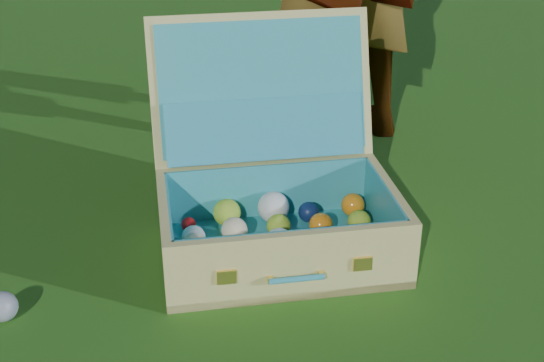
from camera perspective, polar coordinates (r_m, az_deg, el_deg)
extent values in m
plane|color=#215114|center=(1.87, -1.22, -7.40)|extent=(60.00, 60.00, 0.00)
sphere|color=teal|center=(1.82, -19.65, -8.90)|extent=(0.07, 0.07, 0.07)
cube|color=#CCBF6E|center=(1.95, 0.57, -5.42)|extent=(0.62, 0.44, 0.02)
cube|color=#CCBF6E|center=(1.75, 1.69, -6.47)|extent=(0.59, 0.06, 0.18)
cube|color=#CCBF6E|center=(2.07, -0.36, -0.86)|extent=(0.59, 0.06, 0.18)
cube|color=#CCBF6E|center=(1.88, -8.04, -4.15)|extent=(0.05, 0.35, 0.18)
cube|color=#CCBF6E|center=(1.97, 8.78, -2.67)|extent=(0.05, 0.35, 0.18)
cube|color=teal|center=(1.94, 0.57, -5.07)|extent=(0.57, 0.39, 0.01)
cube|color=teal|center=(1.76, 1.60, -5.93)|extent=(0.55, 0.05, 0.16)
cube|color=teal|center=(2.05, -0.30, -0.76)|extent=(0.55, 0.05, 0.16)
cube|color=teal|center=(1.88, -7.64, -3.83)|extent=(0.03, 0.35, 0.16)
cube|color=teal|center=(1.96, 8.42, -2.43)|extent=(0.03, 0.35, 0.16)
cube|color=#CCBF6E|center=(2.04, -0.82, 7.06)|extent=(0.60, 0.21, 0.38)
cube|color=teal|center=(2.02, -0.74, 7.07)|extent=(0.56, 0.16, 0.33)
cube|color=teal|center=(2.02, -0.51, 3.93)|extent=(0.53, 0.11, 0.16)
cube|color=#F2C659|center=(1.72, -3.44, -7.23)|extent=(0.04, 0.01, 0.03)
cube|color=#F2C659|center=(1.77, 6.83, -6.21)|extent=(0.04, 0.01, 0.03)
cylinder|color=teal|center=(1.74, 1.87, -7.40)|extent=(0.13, 0.02, 0.01)
cube|color=#F2C659|center=(1.73, -0.12, -7.44)|extent=(0.01, 0.02, 0.01)
cube|color=#F2C659|center=(1.75, 3.73, -7.05)|extent=(0.01, 0.02, 0.01)
sphere|color=#A0BF2E|center=(1.79, -5.70, -6.81)|extent=(0.07, 0.07, 0.07)
sphere|color=#A0BF2E|center=(1.80, -2.20, -6.66)|extent=(0.06, 0.06, 0.06)
sphere|color=#BC8D19|center=(1.82, 1.04, -5.99)|extent=(0.07, 0.07, 0.07)
sphere|color=#BC8D19|center=(1.84, 4.47, -5.77)|extent=(0.07, 0.07, 0.07)
sphere|color=orange|center=(1.87, 7.86, -5.57)|extent=(0.05, 0.05, 0.05)
sphere|color=beige|center=(1.87, -5.84, -5.10)|extent=(0.08, 0.08, 0.08)
sphere|color=#A0BF2E|center=(1.86, -2.82, -5.21)|extent=(0.07, 0.07, 0.07)
sphere|color=silver|center=(1.88, 0.53, -4.70)|extent=(0.08, 0.08, 0.08)
sphere|color=#0E1F47|center=(1.90, 3.95, -4.54)|extent=(0.07, 0.07, 0.07)
sphere|color=red|center=(1.95, 7.30, -4.22)|extent=(0.05, 0.05, 0.05)
sphere|color=silver|center=(1.93, -5.93, -4.23)|extent=(0.06, 0.06, 0.06)
sphere|color=beige|center=(1.95, -2.85, -3.72)|extent=(0.07, 0.07, 0.07)
sphere|color=#A0BF2E|center=(1.97, 0.51, -3.39)|extent=(0.06, 0.06, 0.06)
sphere|color=orange|center=(1.98, 3.70, -3.29)|extent=(0.06, 0.06, 0.06)
sphere|color=#A0BF2E|center=(2.00, 6.58, -3.06)|extent=(0.06, 0.06, 0.06)
sphere|color=red|center=(2.01, -6.30, -3.28)|extent=(0.04, 0.04, 0.04)
sphere|color=#A0BF2E|center=(2.02, -3.42, -2.38)|extent=(0.07, 0.07, 0.07)
sphere|color=silver|center=(2.03, 0.10, -1.98)|extent=(0.09, 0.09, 0.09)
sphere|color=#0E1F47|center=(2.04, 2.77, -2.35)|extent=(0.06, 0.06, 0.06)
sphere|color=orange|center=(2.08, 6.11, -1.79)|extent=(0.06, 0.06, 0.06)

